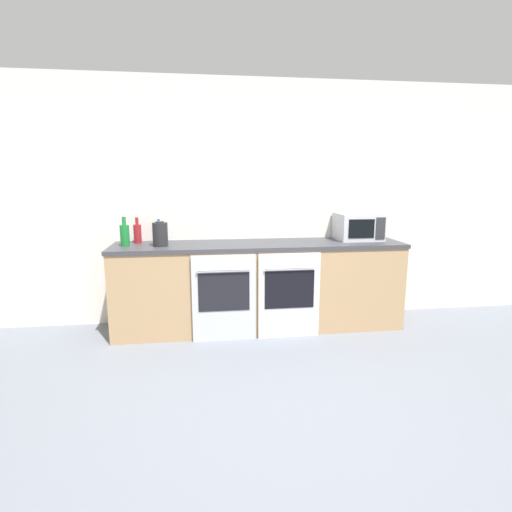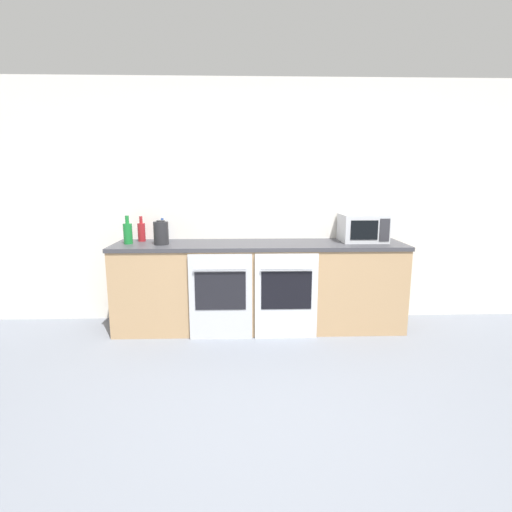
{
  "view_description": "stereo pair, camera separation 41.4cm",
  "coord_description": "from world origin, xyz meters",
  "px_view_note": "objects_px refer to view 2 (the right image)",
  "views": [
    {
      "loc": [
        -0.58,
        -2.23,
        1.56
      ],
      "look_at": [
        -0.04,
        1.8,
        0.77
      ],
      "focal_mm": 28.0,
      "sensor_mm": 36.0,
      "label": 1
    },
    {
      "loc": [
        -0.17,
        -2.26,
        1.56
      ],
      "look_at": [
        -0.04,
        1.8,
        0.77
      ],
      "focal_mm": 28.0,
      "sensor_mm": 36.0,
      "label": 2
    }
  ],
  "objects_px": {
    "microwave": "(363,228)",
    "bottle_red": "(142,231)",
    "oven_left": "(221,297)",
    "oven_right": "(286,296)",
    "bottle_blue": "(163,232)",
    "bottle_green": "(128,233)",
    "kettle": "(161,233)"
  },
  "relations": [
    {
      "from": "oven_left",
      "to": "bottle_green",
      "type": "distance_m",
      "value": 1.16
    },
    {
      "from": "oven_left",
      "to": "oven_right",
      "type": "bearing_deg",
      "value": 0.0
    },
    {
      "from": "microwave",
      "to": "bottle_green",
      "type": "distance_m",
      "value": 2.44
    },
    {
      "from": "bottle_blue",
      "to": "bottle_red",
      "type": "distance_m",
      "value": 0.22
    },
    {
      "from": "oven_right",
      "to": "bottle_blue",
      "type": "distance_m",
      "value": 1.51
    },
    {
      "from": "oven_left",
      "to": "oven_right",
      "type": "relative_size",
      "value": 1.0
    },
    {
      "from": "microwave",
      "to": "bottle_blue",
      "type": "height_order",
      "value": "microwave"
    },
    {
      "from": "microwave",
      "to": "bottle_red",
      "type": "xyz_separation_m",
      "value": [
        -2.34,
        0.07,
        -0.04
      ]
    },
    {
      "from": "kettle",
      "to": "bottle_red",
      "type": "bearing_deg",
      "value": 138.35
    },
    {
      "from": "oven_left",
      "to": "bottle_red",
      "type": "distance_m",
      "value": 1.14
    },
    {
      "from": "oven_left",
      "to": "oven_right",
      "type": "xyz_separation_m",
      "value": [
        0.64,
        0.0,
        0.0
      ]
    },
    {
      "from": "oven_right",
      "to": "bottle_green",
      "type": "distance_m",
      "value": 1.72
    },
    {
      "from": "bottle_blue",
      "to": "bottle_red",
      "type": "relative_size",
      "value": 0.9
    },
    {
      "from": "microwave",
      "to": "kettle",
      "type": "bearing_deg",
      "value": -175.87
    },
    {
      "from": "bottle_red",
      "to": "bottle_green",
      "type": "relative_size",
      "value": 0.92
    },
    {
      "from": "bottle_red",
      "to": "kettle",
      "type": "bearing_deg",
      "value": -41.65
    },
    {
      "from": "oven_left",
      "to": "bottle_green",
      "type": "bearing_deg",
      "value": 161.26
    },
    {
      "from": "bottle_green",
      "to": "oven_right",
      "type": "bearing_deg",
      "value": -11.46
    },
    {
      "from": "oven_right",
      "to": "bottle_blue",
      "type": "xyz_separation_m",
      "value": [
        -1.28,
        0.56,
        0.57
      ]
    },
    {
      "from": "microwave",
      "to": "bottle_green",
      "type": "height_order",
      "value": "bottle_green"
    },
    {
      "from": "microwave",
      "to": "oven_left",
      "type": "bearing_deg",
      "value": -164.26
    },
    {
      "from": "oven_right",
      "to": "bottle_red",
      "type": "xyz_separation_m",
      "value": [
        -1.49,
        0.49,
        0.58
      ]
    },
    {
      "from": "bottle_blue",
      "to": "bottle_red",
      "type": "bearing_deg",
      "value": -162.86
    },
    {
      "from": "kettle",
      "to": "oven_left",
      "type": "bearing_deg",
      "value": -24.03
    },
    {
      "from": "oven_left",
      "to": "microwave",
      "type": "distance_m",
      "value": 1.66
    },
    {
      "from": "oven_right",
      "to": "bottle_blue",
      "type": "relative_size",
      "value": 3.59
    },
    {
      "from": "oven_right",
      "to": "microwave",
      "type": "xyz_separation_m",
      "value": [
        0.85,
        0.42,
        0.62
      ]
    },
    {
      "from": "microwave",
      "to": "bottle_green",
      "type": "relative_size",
      "value": 1.6
    },
    {
      "from": "bottle_blue",
      "to": "kettle",
      "type": "xyz_separation_m",
      "value": [
        0.04,
        -0.29,
        0.02
      ]
    },
    {
      "from": "bottle_blue",
      "to": "microwave",
      "type": "bearing_deg",
      "value": -3.69
    },
    {
      "from": "bottle_red",
      "to": "bottle_green",
      "type": "bearing_deg",
      "value": -119.31
    },
    {
      "from": "oven_left",
      "to": "bottle_red",
      "type": "height_order",
      "value": "bottle_red"
    }
  ]
}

